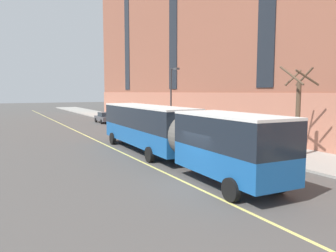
# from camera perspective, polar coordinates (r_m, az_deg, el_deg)

# --- Properties ---
(ground_plane) EXTENTS (260.00, 260.00, 0.00)m
(ground_plane) POSITION_cam_1_polar(r_m,az_deg,el_deg) (16.44, 6.04, -9.87)
(ground_plane) COLOR #4C4947
(sidewalk) EXTENTS (5.59, 160.00, 0.15)m
(sidewalk) POSITION_cam_1_polar(r_m,az_deg,el_deg) (24.65, 20.17, -4.69)
(sidewalk) COLOR #9E9B93
(sidewalk) RESTS_ON ground
(city_bus) EXTENTS (3.34, 19.86, 3.46)m
(city_bus) POSITION_cam_1_polar(r_m,az_deg,el_deg) (21.29, -0.09, -0.66)
(city_bus) COLOR #19569E
(city_bus) RESTS_ON ground
(parked_car_darkgray_0) EXTENTS (1.96, 4.29, 1.56)m
(parked_car_darkgray_0) POSITION_cam_1_polar(r_m,az_deg,el_deg) (32.49, -1.96, -0.57)
(parked_car_darkgray_0) COLOR #4C4C51
(parked_car_darkgray_0) RESTS_ON ground
(parked_car_red_3) EXTENTS (2.06, 4.79, 1.56)m
(parked_car_red_3) POSITION_cam_1_polar(r_m,az_deg,el_deg) (40.76, -7.44, 0.72)
(parked_car_red_3) COLOR #B21E19
(parked_car_red_3) RESTS_ON ground
(parked_car_navy_5) EXTENTS (2.13, 4.68, 1.56)m
(parked_car_navy_5) POSITION_cam_1_polar(r_m,az_deg,el_deg) (25.96, 5.00, -2.23)
(parked_car_navy_5) COLOR navy
(parked_car_navy_5) RESTS_ON ground
(parked_car_darkgray_7) EXTENTS (2.05, 4.73, 1.56)m
(parked_car_darkgray_7) POSITION_cam_1_polar(r_m,az_deg,el_deg) (48.22, -10.94, 1.47)
(parked_car_darkgray_7) COLOR #4C4C51
(parked_car_darkgray_7) RESTS_ON ground
(street_tree_mid_block) EXTENTS (1.84, 1.91, 6.04)m
(street_tree_mid_block) POSITION_cam_1_polar(r_m,az_deg,el_deg) (23.45, 21.69, 2.62)
(street_tree_mid_block) COLOR brown
(street_tree_mid_block) RESTS_ON sidewalk
(street_lamp) EXTENTS (0.36, 1.48, 6.72)m
(street_lamp) POSITION_cam_1_polar(r_m,az_deg,el_deg) (33.18, 0.72, 5.63)
(street_lamp) COLOR #2D2D30
(street_lamp) RESTS_ON sidewalk
(lane_centerline) EXTENTS (0.16, 140.00, 0.01)m
(lane_centerline) POSITION_cam_1_polar(r_m,az_deg,el_deg) (18.60, -0.96, -7.95)
(lane_centerline) COLOR #E0D66B
(lane_centerline) RESTS_ON ground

